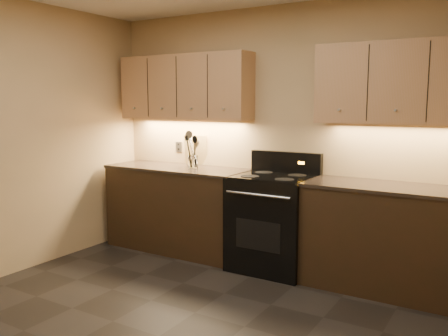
# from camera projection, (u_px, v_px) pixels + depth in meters

# --- Properties ---
(floor) EXTENTS (4.00, 4.00, 0.00)m
(floor) POSITION_uv_depth(u_px,v_px,m) (159.00, 336.00, 3.34)
(floor) COLOR black
(floor) RESTS_ON ground
(wall_back) EXTENTS (4.00, 0.04, 2.60)m
(wall_back) POSITION_uv_depth(u_px,v_px,m) (281.00, 135.00, 4.85)
(wall_back) COLOR tan
(wall_back) RESTS_ON ground
(counter_left) EXTENTS (1.62, 0.62, 0.93)m
(counter_left) POSITION_uv_depth(u_px,v_px,m) (178.00, 208.00, 5.28)
(counter_left) COLOR black
(counter_left) RESTS_ON ground
(counter_right) EXTENTS (1.46, 0.62, 0.93)m
(counter_right) POSITION_uv_depth(u_px,v_px,m) (389.00, 239.00, 4.10)
(counter_right) COLOR black
(counter_right) RESTS_ON ground
(stove) EXTENTS (0.76, 0.68, 1.14)m
(stove) POSITION_uv_depth(u_px,v_px,m) (273.00, 221.00, 4.65)
(stove) COLOR black
(stove) RESTS_ON ground
(upper_cab_left) EXTENTS (1.60, 0.30, 0.70)m
(upper_cab_left) POSITION_uv_depth(u_px,v_px,m) (185.00, 87.00, 5.22)
(upper_cab_left) COLOR #A27451
(upper_cab_left) RESTS_ON wall_back
(upper_cab_right) EXTENTS (1.44, 0.30, 0.70)m
(upper_cab_right) POSITION_uv_depth(u_px,v_px,m) (401.00, 83.00, 4.04)
(upper_cab_right) COLOR #A27451
(upper_cab_right) RESTS_ON wall_back
(outlet_plate) EXTENTS (0.08, 0.01, 0.12)m
(outlet_plate) POSITION_uv_depth(u_px,v_px,m) (179.00, 147.00, 5.54)
(outlet_plate) COLOR #B2B5BA
(outlet_plate) RESTS_ON wall_back
(utensil_crock) EXTENTS (0.11, 0.11, 0.14)m
(utensil_crock) POSITION_uv_depth(u_px,v_px,m) (193.00, 162.00, 5.12)
(utensil_crock) COLOR white
(utensil_crock) RESTS_ON counter_left
(cutting_board) EXTENTS (0.28, 0.13, 0.34)m
(cutting_board) POSITION_uv_depth(u_px,v_px,m) (196.00, 150.00, 5.38)
(cutting_board) COLOR tan
(cutting_board) RESTS_ON counter_left
(wooden_spoon) EXTENTS (0.13, 0.10, 0.31)m
(wooden_spoon) POSITION_uv_depth(u_px,v_px,m) (191.00, 153.00, 5.11)
(wooden_spoon) COLOR tan
(wooden_spoon) RESTS_ON utensil_crock
(black_spoon) EXTENTS (0.12, 0.14, 0.36)m
(black_spoon) POSITION_uv_depth(u_px,v_px,m) (194.00, 150.00, 5.13)
(black_spoon) COLOR black
(black_spoon) RESTS_ON utensil_crock
(black_turner) EXTENTS (0.19, 0.13, 0.37)m
(black_turner) POSITION_uv_depth(u_px,v_px,m) (192.00, 151.00, 5.08)
(black_turner) COLOR black
(black_turner) RESTS_ON utensil_crock
(steel_spatula) EXTENTS (0.23, 0.15, 0.38)m
(steel_spatula) POSITION_uv_depth(u_px,v_px,m) (196.00, 150.00, 5.10)
(steel_spatula) COLOR silver
(steel_spatula) RESTS_ON utensil_crock
(steel_skimmer) EXTENTS (0.19, 0.13, 0.40)m
(steel_skimmer) POSITION_uv_depth(u_px,v_px,m) (195.00, 150.00, 5.07)
(steel_skimmer) COLOR silver
(steel_skimmer) RESTS_ON utensil_crock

